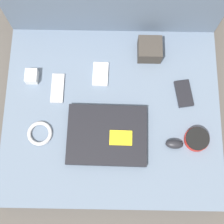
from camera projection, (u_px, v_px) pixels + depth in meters
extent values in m
plane|color=#4C4742|center=(112.00, 120.00, 1.42)|extent=(8.00, 8.00, 0.00)
cube|color=slate|center=(112.00, 117.00, 1.36)|extent=(0.90, 0.77, 0.13)
cube|color=black|center=(107.00, 135.00, 1.26)|extent=(0.32, 0.25, 0.03)
cube|color=yellow|center=(121.00, 138.00, 1.24)|extent=(0.09, 0.06, 0.00)
ellipsoid|color=black|center=(174.00, 144.00, 1.25)|extent=(0.07, 0.04, 0.03)
cylinder|color=red|center=(197.00, 139.00, 1.26)|extent=(0.10, 0.10, 0.02)
cylinder|color=black|center=(198.00, 139.00, 1.24)|extent=(0.09, 0.09, 0.01)
cube|color=#B7B7BC|center=(58.00, 88.00, 1.32)|extent=(0.05, 0.13, 0.01)
cube|color=black|center=(184.00, 94.00, 1.31)|extent=(0.08, 0.12, 0.01)
cube|color=silver|center=(100.00, 74.00, 1.34)|extent=(0.07, 0.11, 0.01)
cube|color=#38332D|center=(150.00, 50.00, 1.34)|extent=(0.10, 0.10, 0.07)
cube|color=silver|center=(32.00, 76.00, 1.32)|extent=(0.05, 0.06, 0.04)
torus|color=#B2B2B7|center=(40.00, 133.00, 1.27)|extent=(0.10, 0.10, 0.02)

